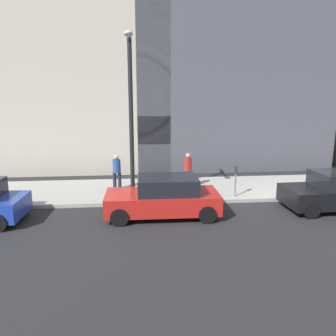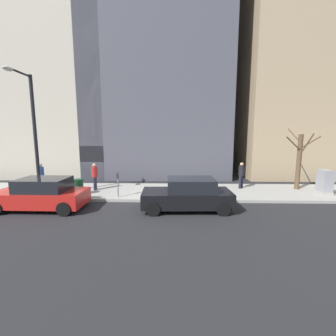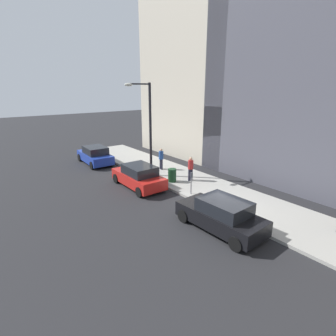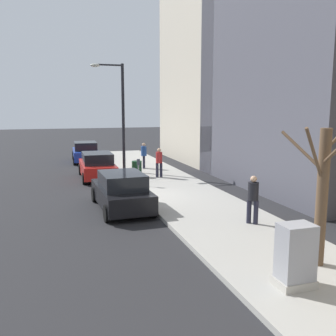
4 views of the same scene
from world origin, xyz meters
name	(u,v)px [view 3 (image 3 of 4)]	position (x,y,z in m)	size (l,w,h in m)	color
ground_plane	(219,214)	(0.00, 0.00, 0.00)	(120.00, 120.00, 0.00)	#232326
sidewalk	(243,203)	(2.00, 0.00, 0.07)	(4.00, 36.00, 0.15)	#9E9B93
parked_car_black	(221,215)	(-1.10, -1.08, 0.74)	(2.05, 4.26, 1.52)	black
parked_car_red	(139,176)	(-1.24, 5.91, 0.74)	(1.96, 4.22, 1.52)	red
parked_car_blue	(95,155)	(-1.28, 13.00, 0.74)	(2.05, 4.26, 1.52)	#1E389E
parking_meter	(191,181)	(0.45, 2.65, 0.98)	(0.14, 0.10, 1.35)	slate
streetlamp	(147,123)	(0.28, 7.08, 4.02)	(1.97, 0.32, 6.50)	black
trash_bin	(172,175)	(0.90, 5.05, 0.60)	(0.56, 0.56, 0.90)	#14381E
pedestrian_midblock	(191,167)	(2.07, 4.49, 1.09)	(0.40, 0.36, 1.66)	#1E1E2D
pedestrian_far_corner	(161,158)	(1.99, 7.83, 1.09)	(0.36, 0.39, 1.66)	#1E1E2D
office_tower_right	(219,70)	(11.10, 10.56, 7.97)	(11.20, 11.20, 15.94)	#BCB29E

